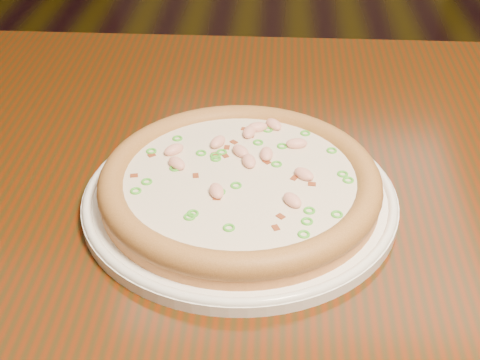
{
  "coord_description": "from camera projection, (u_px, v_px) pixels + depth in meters",
  "views": [
    {
      "loc": [
        -0.22,
        -0.81,
        1.18
      ],
      "look_at": [
        -0.25,
        -0.24,
        0.78
      ],
      "focal_mm": 50.0,
      "sensor_mm": 36.0,
      "label": 1
    }
  ],
  "objects": [
    {
      "name": "hero_table",
      "position": [
        342.0,
        247.0,
        0.8
      ],
      "size": [
        1.2,
        0.8,
        0.75
      ],
      "color": "black",
      "rests_on": "ground"
    },
    {
      "name": "pizza",
      "position": [
        240.0,
        182.0,
        0.7
      ],
      "size": [
        0.3,
        0.3,
        0.03
      ],
      "color": "#C88042",
      "rests_on": "plate"
    },
    {
      "name": "plate",
      "position": [
        240.0,
        196.0,
        0.71
      ],
      "size": [
        0.33,
        0.33,
        0.02
      ],
      "color": "white",
      "rests_on": "hero_table"
    }
  ]
}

